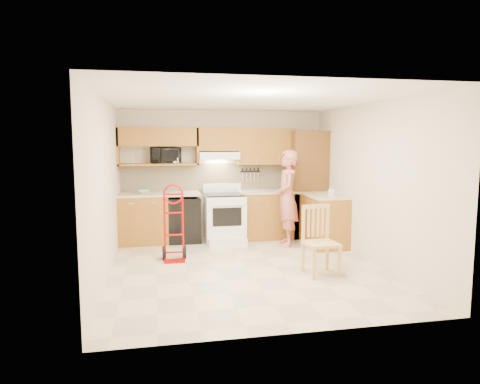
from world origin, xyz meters
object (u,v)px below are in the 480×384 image
object	(u,v)px
range	(225,214)
person	(287,198)
microwave	(165,155)
hand_truck	(174,227)
dining_chair	(321,241)

from	to	relation	value
range	person	size ratio (longest dim) A/B	0.62
microwave	range	xyz separation A→B (m)	(1.07, -0.38, -1.10)
hand_truck	dining_chair	distance (m)	2.33
person	dining_chair	bearing A→B (deg)	9.08
person	dining_chair	size ratio (longest dim) A/B	1.76
microwave	range	world-z (taller)	microwave
person	dining_chair	xyz separation A→B (m)	(-0.05, -1.79, -0.38)
hand_truck	dining_chair	size ratio (longest dim) A/B	1.12
microwave	hand_truck	size ratio (longest dim) A/B	0.49
range	hand_truck	xyz separation A→B (m)	(-0.99, -1.06, 0.01)
range	hand_truck	distance (m)	1.45
microwave	dining_chair	distance (m)	3.53
range	dining_chair	size ratio (longest dim) A/B	1.10
dining_chair	range	bearing A→B (deg)	111.28
dining_chair	microwave	bearing A→B (deg)	125.31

